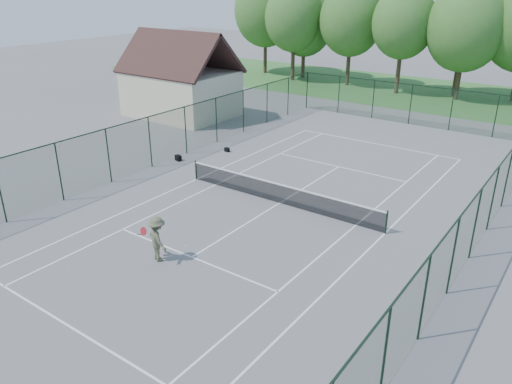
# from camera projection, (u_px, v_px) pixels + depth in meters

# --- Properties ---
(ground) EXTENTS (140.00, 140.00, 0.00)m
(ground) POSITION_uv_depth(u_px,v_px,m) (280.00, 203.00, 24.67)
(ground) COLOR slate
(ground) RESTS_ON ground
(grass_far) EXTENTS (80.00, 16.00, 0.01)m
(grass_far) POSITION_uv_depth(u_px,v_px,m) (453.00, 96.00, 47.08)
(grass_far) COLOR #3D7A36
(grass_far) RESTS_ON ground
(court_lines) EXTENTS (11.05, 23.85, 0.01)m
(court_lines) POSITION_uv_depth(u_px,v_px,m) (280.00, 203.00, 24.67)
(court_lines) COLOR white
(court_lines) RESTS_ON ground
(tennis_net) EXTENTS (11.08, 0.08, 1.10)m
(tennis_net) POSITION_uv_depth(u_px,v_px,m) (280.00, 193.00, 24.44)
(tennis_net) COLOR black
(tennis_net) RESTS_ON ground
(fence_enclosure) EXTENTS (18.05, 36.05, 3.02)m
(fence_enclosure) POSITION_uv_depth(u_px,v_px,m) (280.00, 174.00, 24.05)
(fence_enclosure) COLOR #1A3A20
(fence_enclosure) RESTS_ON ground
(utility_building) EXTENTS (8.60, 6.27, 6.63)m
(utility_building) POSITION_uv_depth(u_px,v_px,m) (180.00, 76.00, 39.48)
(utility_building) COLOR beige
(utility_building) RESTS_ON ground
(tree_line_far) EXTENTS (39.40, 6.40, 9.70)m
(tree_line_far) POSITION_uv_depth(u_px,v_px,m) (463.00, 30.00, 44.72)
(tree_line_far) COLOR #473524
(tree_line_far) RESTS_ON ground
(sports_bag_a) EXTENTS (0.47, 0.36, 0.34)m
(sports_bag_a) POSITION_uv_depth(u_px,v_px,m) (178.00, 158.00, 30.39)
(sports_bag_a) COLOR black
(sports_bag_a) RESTS_ON ground
(sports_bag_b) EXTENTS (0.36, 0.25, 0.26)m
(sports_bag_b) POSITION_uv_depth(u_px,v_px,m) (227.00, 150.00, 31.99)
(sports_bag_b) COLOR black
(sports_bag_b) RESTS_ON ground
(tennis_player) EXTENTS (2.02, 1.06, 1.85)m
(tennis_player) POSITION_uv_depth(u_px,v_px,m) (158.00, 239.00, 19.35)
(tennis_player) COLOR #54583E
(tennis_player) RESTS_ON ground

